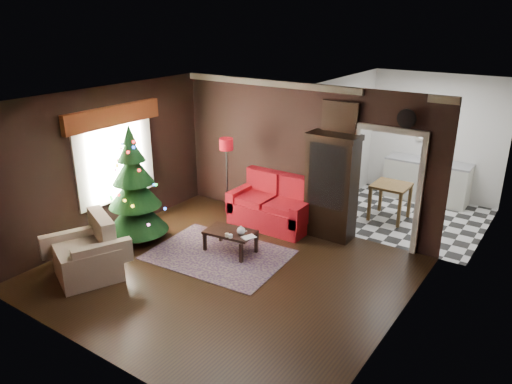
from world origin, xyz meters
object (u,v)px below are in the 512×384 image
Objects in this scene: kitchen_table at (390,202)px; coffee_table at (230,241)px; loveseat at (272,202)px; christmas_tree at (134,187)px; curio_cabinet at (331,189)px; teapot at (241,231)px; floor_lamp at (227,180)px; armchair at (86,251)px; wall_clock at (407,118)px.

coffee_table is at bearing -120.59° from kitchen_table.
christmas_tree is (-1.72, -1.96, 0.55)m from loveseat.
loveseat reaches higher than coffee_table.
teapot is at bearing -119.01° from curio_cabinet.
floor_lamp is (-2.10, -0.43, -0.12)m from curio_cabinet.
armchair reaches higher than teapot.
curio_cabinet is at bearing 37.26° from christmas_tree.
christmas_tree reaches higher than teapot.
teapot is at bearing -79.66° from loveseat.
floor_lamp is at bearing -167.43° from loveseat.
christmas_tree is at bearing -142.74° from curio_cabinet.
coffee_table is at bearing 176.91° from teapot.
loveseat is 2.27× the size of kitchen_table.
coffee_table is 1.16× the size of kitchen_table.
loveseat is 5.31× the size of wall_clock.
wall_clock reaches higher than teapot.
loveseat is at bearing -137.49° from kitchen_table.
christmas_tree is at bearing -134.25° from kitchen_table.
floor_lamp reaches higher than teapot.
kitchen_table is at bearing 34.07° from floor_lamp.
floor_lamp is 1.75× the size of armchair.
curio_cabinet is 2.53× the size of kitchen_table.
coffee_table is 3.53m from kitchen_table.
teapot is at bearing -116.91° from kitchen_table.
coffee_table is (1.73, 0.58, -0.84)m from christmas_tree.
armchair is (-1.36, -3.36, -0.04)m from loveseat.
curio_cabinet is 1.90m from teapot.
teapot is (1.21, -1.18, -0.35)m from floor_lamp.
floor_lamp is 2.31× the size of kitchen_table.
coffee_table is 5.20× the size of teapot.
floor_lamp reaches higher than armchair.
teapot is 3.35m from wall_clock.
loveseat is 1.03m from floor_lamp.
loveseat is at bearing 48.77° from christmas_tree.
curio_cabinet is 2.10m from coffee_table.
curio_cabinet is 11.36× the size of teapot.
wall_clock reaches higher than loveseat.
floor_lamp is at bearing 66.34° from christmas_tree.
armchair reaches higher than coffee_table.
teapot is (1.61, 1.97, 0.02)m from armchair.
teapot is at bearing 16.07° from christmas_tree.
christmas_tree is 2.20× the size of armchair.
kitchen_table is (-0.55, 1.25, -2.00)m from wall_clock.
kitchen_table is at bearing 65.56° from curio_cabinet.
floor_lamp is (-0.95, -0.21, 0.33)m from loveseat.
loveseat is 2.45m from kitchen_table.
christmas_tree reaches higher than floor_lamp.
loveseat is at bearing 100.34° from teapot.
loveseat is at bearing 91.96° from armchair.
floor_lamp is 1.99× the size of coffee_table.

